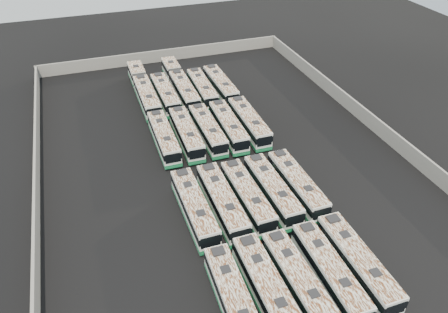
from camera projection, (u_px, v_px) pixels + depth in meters
ground at (230, 171)px, 53.85m from camera, size 140.00×140.00×0.00m
perimeter_wall at (230, 163)px, 53.22m from camera, size 45.20×73.20×2.20m
bus_front_far_left at (234, 301)px, 36.50m from camera, size 2.52×10.75×3.01m
bus_front_left at (267, 290)px, 37.33m from camera, size 2.40×11.14×3.14m
bus_front_center at (298, 282)px, 38.05m from camera, size 2.53×10.82×3.03m
bus_front_right at (329, 272)px, 38.99m from camera, size 2.40×10.77×3.02m
bus_front_far_right at (357, 263)px, 39.80m from camera, size 2.33×10.99×3.09m
bus_midfront_far_left at (194, 208)px, 45.91m from camera, size 2.44×11.01×3.09m
bus_midfront_left at (222, 202)px, 46.64m from camera, size 2.41×11.15×3.14m
bus_midfront_center at (247, 196)px, 47.50m from camera, size 2.47×10.79×3.03m
bus_midfront_right at (272, 190)px, 48.31m from camera, size 2.47×10.96×3.08m
bus_midfront_far_right at (297, 185)px, 49.10m from camera, size 2.42×10.88×3.06m
bus_midback_far_left at (164, 138)px, 57.18m from camera, size 2.35×10.73×3.02m
bus_midback_left at (186, 134)px, 57.93m from camera, size 2.51×10.93×3.06m
bus_midback_center at (208, 130)px, 58.76m from camera, size 2.31×10.74×3.02m
bus_midback_right at (228, 126)px, 59.46m from camera, size 2.56×10.98×3.08m
bus_midback_far_right at (249, 122)px, 60.28m from camera, size 2.48×11.11×3.12m
bus_back_far_left at (143, 89)px, 68.72m from camera, size 2.42×17.25×3.12m
bus_back_left at (165, 94)px, 67.22m from camera, size 2.38×10.96×3.08m
bus_back_center at (180, 84)px, 70.35m from camera, size 2.42×17.02×3.08m
bus_back_right at (202, 89)px, 68.93m from camera, size 2.51×10.75×3.01m
bus_back_far_right at (221, 85)px, 69.78m from camera, size 2.42×11.05×3.11m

